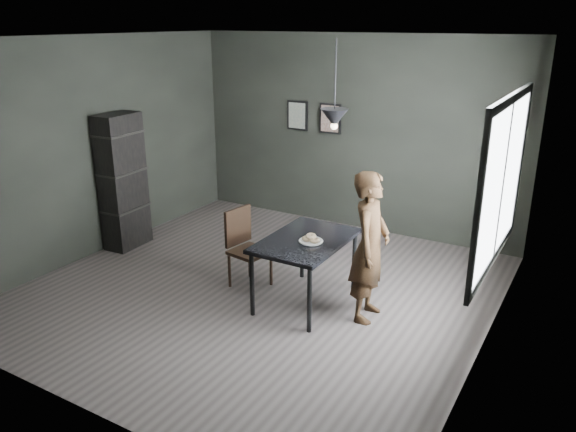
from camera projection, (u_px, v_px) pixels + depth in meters
The scene contains 13 objects.
ground at pixel (260, 289), 6.53m from camera, with size 5.00×5.00×0.00m, color #36312F.
back_wall at pixel (353, 134), 8.10m from camera, with size 5.00×0.10×2.80m, color black.
ceiling at pixel (255, 37), 5.60m from camera, with size 5.00×5.00×0.02m.
window_assembly at pixel (502, 182), 4.99m from camera, with size 0.04×1.96×1.56m.
cafe_table at pixel (306, 246), 6.02m from camera, with size 0.80×1.20×0.75m.
white_plate at pixel (311, 242), 5.90m from camera, with size 0.23×0.23×0.01m, color white.
donut_pile at pixel (311, 238), 5.89m from camera, with size 0.20×0.15×0.08m.
woman at pixel (370, 247), 5.68m from camera, with size 0.58×0.38×1.58m, color black.
wood_chair at pixel (245, 242), 6.49m from camera, with size 0.46×0.46×0.93m.
shelf_unit at pixel (123, 182), 7.51m from camera, with size 0.34×0.61×1.82m, color black.
pendant_lamp at pixel (334, 118), 5.53m from camera, with size 0.28×0.28×0.86m.
framed_print_left at pixel (297, 115), 8.44m from camera, with size 0.34×0.04×0.44m.
framed_print_right at pixel (330, 119), 8.18m from camera, with size 0.34×0.04×0.44m.
Camera 1 is at (3.25, -4.91, 2.97)m, focal length 35.00 mm.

